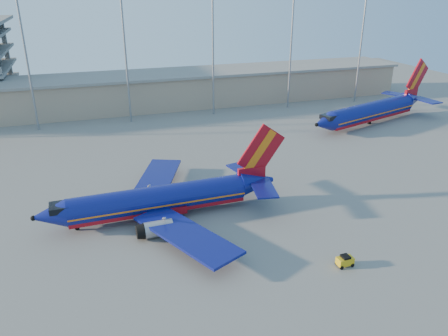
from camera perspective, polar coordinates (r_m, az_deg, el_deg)
The scene contains 6 objects.
ground at distance 62.54m, azimuth -2.15°, elevation -4.98°, with size 220.00×220.00×0.00m, color slate.
terminal_building at distance 116.73m, azimuth -5.53°, elevation 10.37°, with size 122.00×16.00×8.50m.
light_mast_row at distance 101.95m, azimuth -7.06°, elevation 16.07°, with size 101.60×1.60×28.65m.
aircraft_main at distance 59.47m, azimuth -7.75°, elevation -4.04°, with size 34.28×32.99×11.61m.
aircraft_second at distance 105.11m, azimuth 18.95°, elevation 7.14°, with size 37.53×19.71×13.13m.
baggage_tug at distance 51.60m, azimuth 15.52°, elevation -11.57°, with size 1.87×1.16×1.33m.
Camera 1 is at (-15.16, -53.27, 29.04)m, focal length 35.00 mm.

